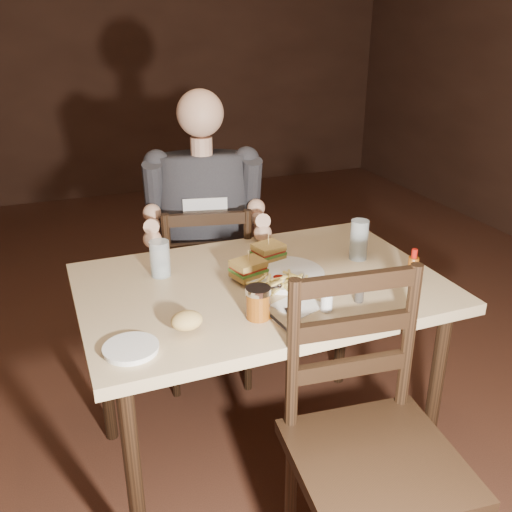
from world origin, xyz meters
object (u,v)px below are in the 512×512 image
object	(u,v)px
chair_far	(207,290)
main_table	(261,302)
glass_right	(359,240)
chair_near	(377,462)
hot_sauce	(413,265)
dinner_plate	(284,275)
side_plate	(131,350)
diner	(204,198)
glass_left	(160,259)
syrup_dispenser	(258,303)

from	to	relation	value
chair_far	main_table	bearing A→B (deg)	104.25
glass_right	main_table	bearing A→B (deg)	-172.05
chair_near	glass_right	bearing A→B (deg)	70.64
chair_far	hot_sauce	xyz separation A→B (m)	(0.51, -0.81, 0.38)
dinner_plate	side_plate	size ratio (longest dim) A/B	1.82
main_table	dinner_plate	xyz separation A→B (m)	(0.09, 0.01, 0.09)
diner	hot_sauce	size ratio (longest dim) A/B	7.50
diner	dinner_plate	world-z (taller)	diner
main_table	chair_near	distance (m)	0.67
main_table	chair_near	bearing A→B (deg)	-81.87
side_plate	glass_left	bearing A→B (deg)	67.60
glass_left	syrup_dispenser	distance (m)	0.46
diner	syrup_dispenser	size ratio (longest dim) A/B	8.72
chair_near	side_plate	size ratio (longest dim) A/B	6.48
glass_right	chair_near	bearing A→B (deg)	-115.35
dinner_plate	syrup_dispenser	bearing A→B (deg)	-129.51
chair_near	diner	xyz separation A→B (m)	(-0.12, 1.22, 0.42)
dinner_plate	hot_sauce	size ratio (longest dim) A/B	2.32
chair_far	hot_sauce	size ratio (longest dim) A/B	7.52
chair_near	glass_left	xyz separation A→B (m)	(-0.40, 0.82, 0.35)
chair_near	hot_sauce	bearing A→B (deg)	54.53
glass_right	syrup_dispenser	size ratio (longest dim) A/B	1.50
dinner_plate	glass_left	world-z (taller)	glass_left
chair_near	glass_left	world-z (taller)	chair_near
dinner_plate	glass_left	size ratio (longest dim) A/B	2.12
glass_left	chair_near	bearing A→B (deg)	-63.90
glass_left	diner	bearing A→B (deg)	54.65
chair_far	diner	distance (m)	0.46
chair_far	glass_right	xyz separation A→B (m)	(0.44, -0.57, 0.40)
glass_left	glass_right	xyz separation A→B (m)	(0.73, -0.13, 0.01)
main_table	side_plate	bearing A→B (deg)	-151.49
chair_near	chair_far	bearing A→B (deg)	100.87
glass_right	hot_sauce	bearing A→B (deg)	-72.24
diner	dinner_plate	xyz separation A→B (m)	(0.12, -0.58, -0.13)
chair_near	syrup_dispenser	distance (m)	0.56
chair_near	syrup_dispenser	world-z (taller)	chair_near
hot_sauce	side_plate	distance (m)	1.00
side_plate	glass_right	bearing A→B (deg)	19.74
chair_far	syrup_dispenser	xyz separation A→B (m)	(-0.08, -0.85, 0.38)
glass_left	syrup_dispenser	bearing A→B (deg)	-62.78
chair_far	glass_right	size ratio (longest dim) A/B	5.83
side_plate	diner	bearing A→B (deg)	61.14
chair_far	side_plate	world-z (taller)	chair_far
hot_sauce	diner	bearing A→B (deg)	124.43
hot_sauce	side_plate	bearing A→B (deg)	-174.63
chair_far	side_plate	xyz separation A→B (m)	(-0.48, -0.90, 0.33)
chair_far	glass_right	bearing A→B (deg)	140.10
diner	syrup_dispenser	world-z (taller)	diner
hot_sauce	side_plate	world-z (taller)	hot_sauce
dinner_plate	glass_left	bearing A→B (deg)	156.26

